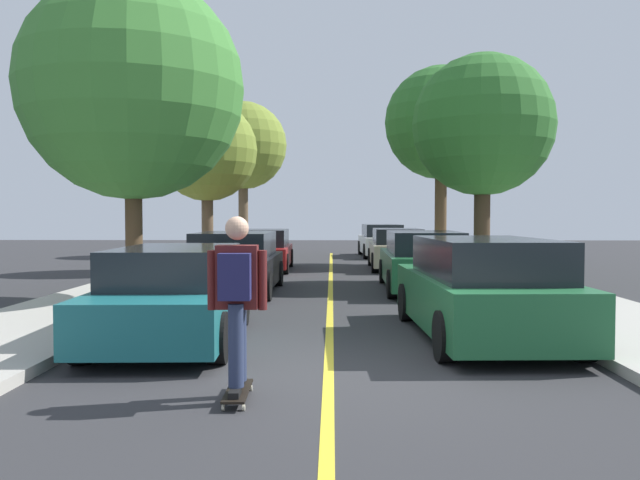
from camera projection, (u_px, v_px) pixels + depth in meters
ground at (329, 375)px, 7.29m from camera, size 80.00×80.00×0.00m
center_line at (330, 318)px, 11.29m from camera, size 0.12×39.20×0.01m
parked_car_left_nearest at (174, 294)px, 9.25m from camera, size 2.00×4.25×1.35m
parked_car_left_near at (235, 263)px, 15.06m from camera, size 1.99×4.35×1.42m
parked_car_left_far at (264, 250)px, 21.26m from camera, size 1.87×4.26×1.35m
parked_car_right_nearest at (482, 289)px, 9.40m from camera, size 2.07×4.59×1.48m
parked_car_right_near at (423, 261)px, 15.49m from camera, size 2.00×4.65×1.43m
parked_car_right_far at (397, 249)px, 21.70m from camera, size 1.91×4.30×1.37m
parked_car_right_farthest at (382, 241)px, 28.30m from camera, size 1.97×4.56×1.42m
street_tree_left_nearest at (132, 89)px, 12.90m from camera, size 4.49×4.49×6.47m
street_tree_left_near at (207, 152)px, 20.59m from camera, size 3.24×3.24×5.37m
street_tree_left_far at (243, 146)px, 28.91m from camera, size 3.94×3.94×6.80m
street_tree_right_nearest at (483, 126)px, 16.78m from camera, size 3.70×3.70×5.89m
street_tree_right_near at (441, 124)px, 23.18m from camera, size 4.08×4.08×7.06m
fire_hydrant at (114, 292)px, 11.08m from camera, size 0.20×0.20×0.70m
skateboard at (238, 391)px, 6.29m from camera, size 0.24×0.85×0.10m
skateboarder at (237, 293)px, 6.22m from camera, size 0.58×0.70×1.70m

